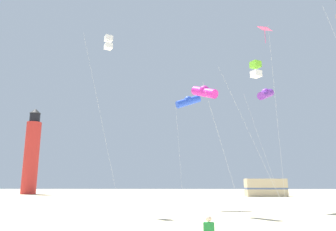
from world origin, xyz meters
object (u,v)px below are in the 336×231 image
Objects in this scene: rv_van_tan at (266,188)px; kite_tube_violet at (266,94)px; kite_diamond_rainbow at (266,37)px; kite_box_white at (108,43)px; kite_tube_magenta at (204,92)px; kite_tube_blue at (188,101)px; kite_box_lime at (256,70)px; lighthouse_distant at (32,153)px.

kite_tube_violet is at bearing -105.94° from rv_van_tan.
kite_box_white is at bearing 169.84° from kite_diamond_rainbow.
kite_tube_blue is at bearing 100.19° from kite_tube_magenta.
kite_box_white is (-7.87, 1.18, 4.69)m from kite_tube_magenta.
kite_diamond_rainbow is at bearing 43.94° from kite_box_lime.
kite_tube_blue is 1.62× the size of rv_van_tan.
kite_box_lime is at bearing -49.78° from lighthouse_distant.
kite_tube_magenta is at bearing -147.00° from kite_tube_violet.
kite_tube_blue reaches higher than kite_tube_magenta.
kite_tube_magenta is 32.01m from rv_van_tan.
kite_tube_blue is at bearing 130.45° from kite_diamond_rainbow.
kite_tube_blue is at bearing 119.47° from kite_box_lime.
kite_tube_blue is at bearing -121.39° from rv_van_tan.
kite_tube_magenta is at bearing -51.15° from lighthouse_distant.
kite_tube_magenta is at bearing -114.63° from rv_van_tan.
kite_box_white is 1.37× the size of kite_tube_blue.
kite_box_white reaches higher than kite_box_lime.
kite_box_lime is at bearing -33.41° from kite_tube_magenta.
kite_box_white is at bearing -169.21° from kite_tube_violet.
kite_box_lime is 0.63× the size of lighthouse_distant.
kite_tube_magenta reaches higher than rv_van_tan.
lighthouse_distant is (-22.56, 36.60, -5.93)m from kite_box_white.
rv_van_tan is (8.83, 30.81, -8.63)m from kite_box_lime.
rv_van_tan is (20.13, 27.37, -12.38)m from kite_box_white.
lighthouse_distant is at bearing 132.43° from kite_tube_blue.
kite_tube_blue is (-4.43, 7.84, -0.23)m from kite_box_lime.
kite_diamond_rainbow is 2.15× the size of rv_van_tan.
lighthouse_distant is (-35.10, 38.85, -5.20)m from kite_diamond_rainbow.
lighthouse_distant reaches higher than kite_box_white.
kite_box_white is (-13.70, -2.61, 3.81)m from kite_tube_violet.
kite_tube_violet is at bearing 10.79° from kite_box_white.
kite_diamond_rainbow reaches higher than kite_box_lime.
kite_diamond_rainbow is (4.67, -1.07, 3.96)m from kite_tube_magenta.
kite_box_white is 43.40m from lighthouse_distant.
kite_box_white reaches higher than kite_tube_blue.
kite_diamond_rainbow is at bearing -49.55° from kite_tube_blue.
kite_box_white is at bearing 163.07° from kite_box_lime.
lighthouse_distant reaches higher than kite_box_lime.
kite_box_white reaches higher than kite_tube_violet.
kite_tube_violet is at bearing 68.33° from kite_box_lime.
kite_box_lime is 4.21m from kite_tube_magenta.
kite_tube_magenta is 6.21m from kite_diamond_rainbow.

